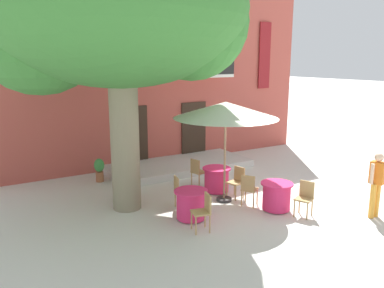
# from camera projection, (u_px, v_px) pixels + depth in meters

# --- Properties ---
(ground_plane) EXTENTS (120.00, 120.00, 0.00)m
(ground_plane) POSITION_uv_depth(u_px,v_px,m) (252.00, 199.00, 11.30)
(ground_plane) COLOR silver
(building_facade) EXTENTS (13.00, 5.09, 7.50)m
(building_facade) POSITION_uv_depth(u_px,v_px,m) (142.00, 65.00, 16.21)
(building_facade) COLOR #B24C42
(building_facade) RESTS_ON ground
(entrance_step_platform) EXTENTS (5.26, 2.26, 0.25)m
(entrance_step_platform) POSITION_uv_depth(u_px,v_px,m) (179.00, 166.00, 14.37)
(entrance_step_platform) COLOR silver
(entrance_step_platform) RESTS_ON ground
(plane_tree) EXTENTS (6.75, 5.93, 7.21)m
(plane_tree) POSITION_uv_depth(u_px,v_px,m) (115.00, 14.00, 9.56)
(plane_tree) COLOR #7F755B
(plane_tree) RESTS_ON ground
(cafe_table_near_tree) EXTENTS (0.86, 0.86, 0.76)m
(cafe_table_near_tree) POSITION_uv_depth(u_px,v_px,m) (191.00, 204.00, 9.82)
(cafe_table_near_tree) COLOR #E52D66
(cafe_table_near_tree) RESTS_ON ground
(cafe_chair_near_tree_0) EXTENTS (0.48, 0.48, 0.91)m
(cafe_chair_near_tree_0) POSITION_uv_depth(u_px,v_px,m) (204.00, 210.00, 9.12)
(cafe_chair_near_tree_0) COLOR tan
(cafe_chair_near_tree_0) RESTS_ON ground
(cafe_chair_near_tree_1) EXTENTS (0.48, 0.48, 0.91)m
(cafe_chair_near_tree_1) POSITION_uv_depth(u_px,v_px,m) (180.00, 190.00, 10.47)
(cafe_chair_near_tree_1) COLOR tan
(cafe_chair_near_tree_1) RESTS_ON ground
(cafe_table_middle) EXTENTS (0.86, 0.86, 0.76)m
(cafe_table_middle) POSITION_uv_depth(u_px,v_px,m) (217.00, 179.00, 11.86)
(cafe_table_middle) COLOR #E52D66
(cafe_table_middle) RESTS_ON ground
(cafe_chair_middle_0) EXTENTS (0.48, 0.48, 0.91)m
(cafe_chair_middle_0) POSITION_uv_depth(u_px,v_px,m) (197.00, 171.00, 12.30)
(cafe_chair_middle_0) COLOR tan
(cafe_chair_middle_0) RESTS_ON ground
(cafe_chair_middle_1) EXTENTS (0.47, 0.47, 0.91)m
(cafe_chair_middle_1) POSITION_uv_depth(u_px,v_px,m) (237.00, 180.00, 11.34)
(cafe_chair_middle_1) COLOR tan
(cafe_chair_middle_1) RESTS_ON ground
(cafe_table_front) EXTENTS (0.86, 0.86, 0.76)m
(cafe_table_front) POSITION_uv_depth(u_px,v_px,m) (276.00, 196.00, 10.42)
(cafe_table_front) COLOR #E52D66
(cafe_table_front) RESTS_ON ground
(cafe_chair_front_0) EXTENTS (0.55, 0.55, 0.91)m
(cafe_chair_front_0) POSITION_uv_depth(u_px,v_px,m) (249.00, 188.00, 10.65)
(cafe_chair_front_0) COLOR tan
(cafe_chair_front_0) RESTS_ON ground
(cafe_chair_front_1) EXTENTS (0.52, 0.52, 0.91)m
(cafe_chair_front_1) POSITION_uv_depth(u_px,v_px,m) (305.00, 196.00, 10.02)
(cafe_chair_front_1) COLOR tan
(cafe_chair_front_1) RESTS_ON ground
(cafe_umbrella) EXTENTS (2.90, 2.90, 2.85)m
(cafe_umbrella) POSITION_uv_depth(u_px,v_px,m) (226.00, 110.00, 10.62)
(cafe_umbrella) COLOR #997A56
(cafe_umbrella) RESTS_ON ground
(ground_planter_left) EXTENTS (0.34, 0.34, 0.78)m
(ground_planter_left) POSITION_uv_depth(u_px,v_px,m) (99.00, 169.00, 12.84)
(ground_planter_left) COLOR #995638
(ground_planter_left) RESTS_ON ground
(pedestrian_near_entrance) EXTENTS (0.53, 0.38, 1.70)m
(pedestrian_near_entrance) POSITION_uv_depth(u_px,v_px,m) (377.00, 181.00, 9.82)
(pedestrian_near_entrance) COLOR gold
(pedestrian_near_entrance) RESTS_ON ground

